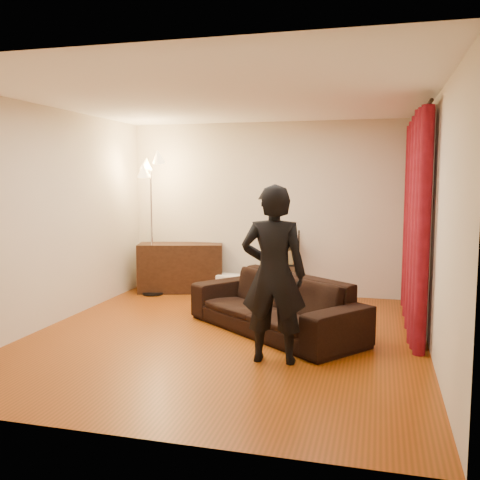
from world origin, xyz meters
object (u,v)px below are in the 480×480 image
(media_cabinet, at_px, (181,268))
(wire_shelf, at_px, (282,264))
(person, at_px, (273,274))
(floor_lamp, at_px, (152,226))
(sofa, at_px, (274,304))
(storage_boxes, at_px, (231,285))

(media_cabinet, xyz_separation_m, wire_shelf, (1.65, 0.05, 0.12))
(person, height_order, media_cabinet, person)
(wire_shelf, distance_m, floor_lamp, 2.11)
(media_cabinet, height_order, wire_shelf, wire_shelf)
(sofa, distance_m, storage_boxes, 2.14)
(floor_lamp, bearing_deg, storage_boxes, 14.41)
(media_cabinet, distance_m, storage_boxes, 0.88)
(sofa, height_order, wire_shelf, wire_shelf)
(sofa, height_order, storage_boxes, sofa)
(wire_shelf, bearing_deg, media_cabinet, -159.89)
(sofa, height_order, person, person)
(person, relative_size, storage_boxes, 4.54)
(wire_shelf, bearing_deg, sofa, -64.05)
(storage_boxes, xyz_separation_m, wire_shelf, (0.81, 0.08, 0.35))
(person, relative_size, wire_shelf, 1.72)
(wire_shelf, bearing_deg, person, -63.09)
(wire_shelf, xyz_separation_m, floor_lamp, (-2.00, -0.38, 0.57))
(person, distance_m, media_cabinet, 3.61)
(media_cabinet, bearing_deg, wire_shelf, -13.57)
(person, bearing_deg, media_cabinet, -57.91)
(floor_lamp, bearing_deg, wire_shelf, 10.86)
(sofa, distance_m, person, 1.18)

